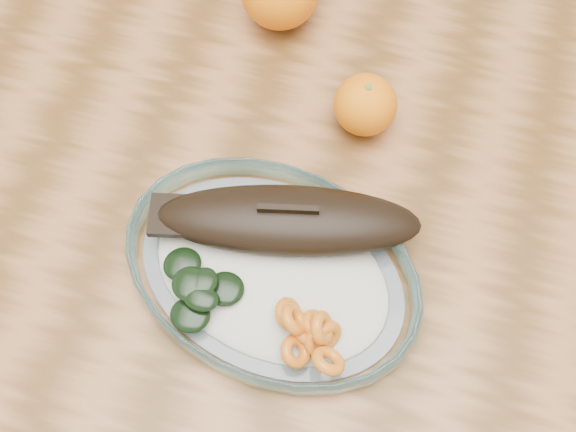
% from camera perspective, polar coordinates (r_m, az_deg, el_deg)
% --- Properties ---
extents(ground, '(3.00, 3.00, 0.00)m').
position_cam_1_polar(ground, '(1.48, -2.44, -11.18)').
color(ground, slate).
rests_on(ground, ground).
extents(dining_table, '(1.20, 0.80, 0.75)m').
position_cam_1_polar(dining_table, '(0.86, -4.12, -0.85)').
color(dining_table, '#583514').
rests_on(dining_table, ground).
extents(plated_meal, '(0.65, 0.65, 0.08)m').
position_cam_1_polar(plated_meal, '(0.72, -1.23, -4.03)').
color(plated_meal, white).
rests_on(plated_meal, dining_table).
extents(orange_right, '(0.07, 0.07, 0.07)m').
position_cam_1_polar(orange_right, '(0.79, 6.13, 8.72)').
color(orange_right, '#FF5705').
rests_on(orange_right, dining_table).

